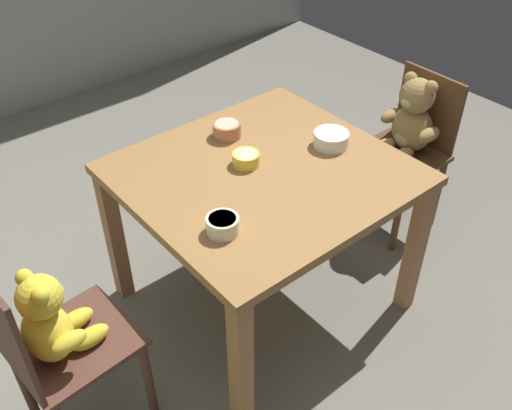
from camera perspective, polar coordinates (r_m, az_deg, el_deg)
The scene contains 8 objects.
ground_plane at distance 2.83m, azimuth 0.66°, elevation -9.38°, with size 5.20×5.20×0.04m.
dining_table at distance 2.38m, azimuth 0.77°, elevation 1.41°, with size 1.07×1.00×0.75m.
teddy_chair_near_right at distance 3.03m, azimuth 14.96°, elevation 7.20°, with size 0.39×0.40×0.86m.
teddy_chair_near_left at distance 2.09m, azimuth -19.47°, elevation -11.80°, with size 0.43×0.40×0.91m.
porridge_bowl_cream_near_left at distance 2.01m, azimuth -3.33°, elevation -1.96°, with size 0.12×0.12×0.06m.
porridge_bowl_terracotta_far_center at distance 2.52m, azimuth -2.90°, elevation 7.48°, with size 0.13×0.13×0.06m.
porridge_bowl_white_near_right at distance 2.48m, azimuth 7.43°, elevation 6.51°, with size 0.15×0.15×0.06m.
porridge_bowl_yellow_center at distance 2.34m, azimuth -0.99°, elevation 4.61°, with size 0.11×0.11×0.05m.
Camera 1 is at (-1.24, -1.44, 2.08)m, focal length 40.45 mm.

